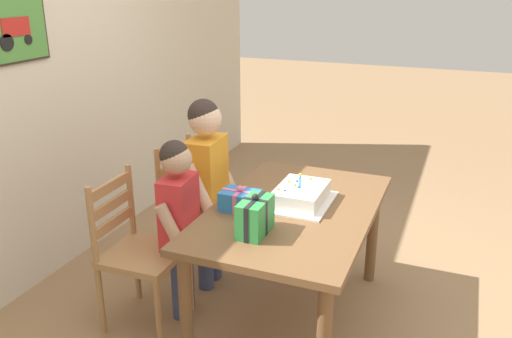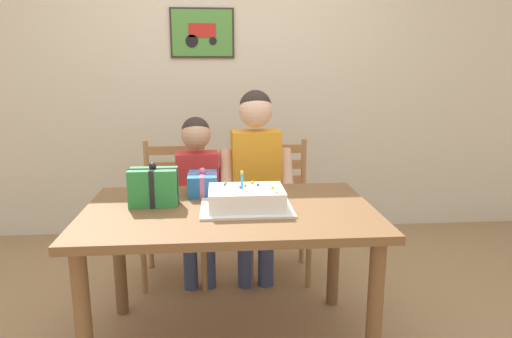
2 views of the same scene
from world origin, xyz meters
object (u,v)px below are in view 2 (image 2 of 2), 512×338
at_px(gift_box_red_large, 154,187).
at_px(gift_box_beside_cake, 203,184).
at_px(dining_table, 230,227).
at_px(child_older, 256,171).
at_px(chair_left, 175,211).
at_px(chair_right, 278,208).
at_px(birthday_cake, 246,199).
at_px(child_younger, 197,187).

relative_size(gift_box_red_large, gift_box_beside_cake, 1.13).
bearing_deg(dining_table, child_older, 74.02).
relative_size(chair_left, chair_right, 1.00).
height_order(birthday_cake, chair_left, birthday_cake).
relative_size(dining_table, birthday_cake, 3.20).
relative_size(gift_box_beside_cake, chair_right, 0.23).
bearing_deg(gift_box_red_large, child_older, 44.97).
distance_m(chair_left, child_older, 0.64).
height_order(dining_table, chair_right, chair_right).
bearing_deg(child_older, chair_left, 159.54).
distance_m(birthday_cake, child_older, 0.66).
bearing_deg(gift_box_beside_cake, birthday_cake, -52.86).
xyz_separation_m(child_older, child_younger, (-0.36, 0.00, -0.10)).
bearing_deg(birthday_cake, child_older, 81.26).
relative_size(gift_box_red_large, chair_left, 0.26).
bearing_deg(birthday_cake, chair_left, 116.66).
relative_size(chair_left, child_younger, 0.83).
distance_m(dining_table, gift_box_red_large, 0.43).
height_order(gift_box_red_large, chair_right, gift_box_red_large).
distance_m(dining_table, chair_right, 0.92).
xyz_separation_m(chair_left, chair_right, (0.69, -0.00, 0.00)).
xyz_separation_m(dining_table, child_older, (0.18, 0.64, 0.14)).
relative_size(dining_table, chair_right, 1.53).
xyz_separation_m(dining_table, birthday_cake, (0.08, -0.02, 0.15)).
relative_size(dining_table, gift_box_beside_cake, 6.60).
xyz_separation_m(chair_left, child_younger, (0.16, -0.20, 0.21)).
height_order(dining_table, child_older, child_older).
relative_size(dining_table, child_older, 1.11).
xyz_separation_m(birthday_cake, gift_box_beside_cake, (-0.22, 0.29, 0.01)).
height_order(gift_box_beside_cake, child_younger, child_younger).
distance_m(dining_table, child_younger, 0.66).
bearing_deg(dining_table, chair_left, 112.55).
relative_size(gift_box_red_large, child_older, 0.19).
xyz_separation_m(dining_table, child_younger, (-0.18, 0.64, 0.04)).
bearing_deg(child_older, child_younger, 179.94).
distance_m(gift_box_beside_cake, child_older, 0.49).
height_order(chair_left, child_younger, child_younger).
xyz_separation_m(dining_table, chair_left, (-0.35, 0.83, -0.17)).
bearing_deg(child_older, birthday_cake, -98.74).
distance_m(dining_table, gift_box_beside_cake, 0.34).
bearing_deg(chair_right, chair_left, 179.99).
height_order(dining_table, gift_box_beside_cake, gift_box_beside_cake).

